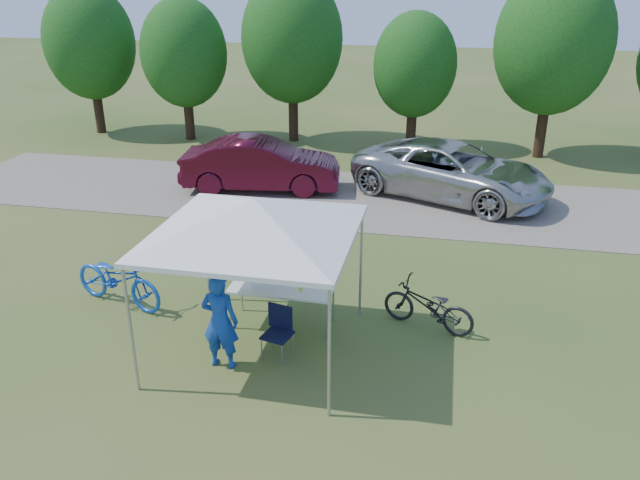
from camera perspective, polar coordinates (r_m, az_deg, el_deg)
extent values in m
plane|color=#2D5119|center=(10.93, -5.49, -9.82)|extent=(100.00, 100.00, 0.00)
cube|color=gray|center=(17.97, 1.98, 3.88)|extent=(24.00, 5.00, 0.02)
cylinder|color=#A5A5AA|center=(9.76, -16.89, -7.97)|extent=(0.05, 0.05, 2.10)
cylinder|color=#A5A5AA|center=(8.82, 0.85, -10.41)|extent=(0.05, 0.05, 2.10)
cylinder|color=#A5A5AA|center=(12.15, -10.38, -0.95)|extent=(0.05, 0.05, 2.10)
cylinder|color=#A5A5AA|center=(11.41, 3.75, -2.23)|extent=(0.05, 0.05, 2.10)
cube|color=white|center=(9.94, -5.95, 0.60)|extent=(3.15, 3.15, 0.08)
pyramid|color=white|center=(9.73, -6.09, 3.82)|extent=(4.53, 4.53, 0.55)
cylinder|color=#382314|center=(27.09, -19.58, 11.21)|extent=(0.36, 0.36, 1.89)
ellipsoid|color=#144711|center=(26.74, -20.33, 16.57)|extent=(3.46, 3.46, 4.32)
cylinder|color=#382314|center=(25.02, -11.87, 10.98)|extent=(0.36, 0.36, 1.75)
ellipsoid|color=#144711|center=(24.65, -12.34, 16.37)|extent=(3.20, 3.20, 4.00)
cylinder|color=#382314|center=(24.27, -2.45, 11.41)|extent=(0.36, 0.36, 2.03)
ellipsoid|color=#144711|center=(23.86, -2.57, 17.90)|extent=(3.71, 3.71, 4.64)
cylinder|color=#382314|center=(23.43, 8.34, 10.24)|extent=(0.36, 0.36, 1.61)
ellipsoid|color=#144711|center=(23.05, 8.66, 15.54)|extent=(2.94, 2.94, 3.68)
cylinder|color=#382314|center=(23.25, 19.59, 9.69)|extent=(0.36, 0.36, 2.10)
ellipsoid|color=#144711|center=(22.83, 20.57, 16.64)|extent=(3.84, 3.84, 4.80)
cube|color=white|center=(11.23, -3.52, -4.40)|extent=(1.87, 0.78, 0.04)
cylinder|color=#A5A5AA|center=(11.38, -8.23, -6.41)|extent=(0.04, 0.04, 0.73)
cylinder|color=#A5A5AA|center=(10.95, 0.57, -7.41)|extent=(0.04, 0.04, 0.73)
cylinder|color=#A5A5AA|center=(11.92, -7.16, -4.88)|extent=(0.04, 0.04, 0.73)
cylinder|color=#A5A5AA|center=(11.51, 1.22, -5.77)|extent=(0.04, 0.04, 0.73)
cube|color=black|center=(10.48, -3.93, -8.68)|extent=(0.53, 0.53, 0.04)
cube|color=black|center=(10.54, -3.64, -6.98)|extent=(0.44, 0.14, 0.44)
cylinder|color=#A5A5AA|center=(10.49, -5.23, -10.10)|extent=(0.02, 0.02, 0.39)
cylinder|color=#A5A5AA|center=(10.39, -3.13, -10.37)|extent=(0.02, 0.02, 0.39)
cylinder|color=#A5A5AA|center=(10.80, -4.63, -8.99)|extent=(0.02, 0.02, 0.39)
cylinder|color=#A5A5AA|center=(10.71, -2.59, -9.24)|extent=(0.02, 0.02, 0.39)
cube|color=white|center=(11.22, -5.05, -3.43)|extent=(0.47, 0.32, 0.32)
cube|color=white|center=(11.14, -5.08, -2.61)|extent=(0.49, 0.34, 0.04)
cylinder|color=yellow|center=(11.08, -1.80, -4.48)|extent=(0.07, 0.07, 0.05)
imported|color=#143FA6|center=(10.15, -9.13, -7.35)|extent=(0.61, 0.41, 1.66)
imported|color=blue|center=(12.59, -17.98, -3.40)|extent=(2.21, 1.29, 1.10)
imported|color=black|center=(11.40, 9.85, -5.97)|extent=(1.81, 1.10, 0.90)
imported|color=#B6B7B2|center=(18.17, 11.95, 6.21)|extent=(6.17, 4.55, 1.56)
imported|color=#480C1C|center=(18.54, -5.42, 6.89)|extent=(4.79, 2.26, 1.52)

